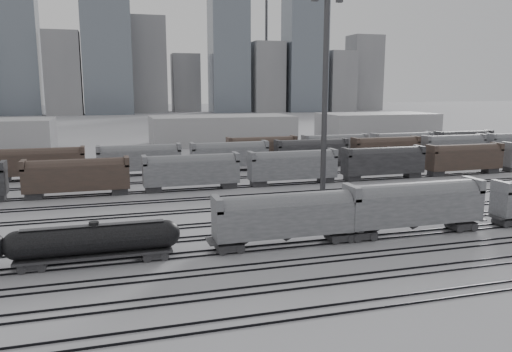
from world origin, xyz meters
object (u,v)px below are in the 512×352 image
object	(u,v)px
hopper_car_a	(287,215)
light_mast_c	(325,97)
tank_car_b	(95,241)
hopper_car_b	(414,203)

from	to	relation	value
hopper_car_a	light_mast_c	world-z (taller)	light_mast_c
tank_car_b	hopper_car_a	distance (m)	18.55
tank_car_b	hopper_car_b	size ratio (longest dim) A/B	0.97
tank_car_b	light_mast_c	world-z (taller)	light_mast_c
hopper_car_a	hopper_car_b	xyz separation A→B (m)	(14.81, -0.00, 0.21)
tank_car_b	light_mast_c	bearing A→B (deg)	25.73
light_mast_c	tank_car_b	bearing A→B (deg)	-154.27
hopper_car_a	hopper_car_b	distance (m)	14.81
hopper_car_a	hopper_car_b	world-z (taller)	hopper_car_b
hopper_car_b	light_mast_c	world-z (taller)	light_mast_c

